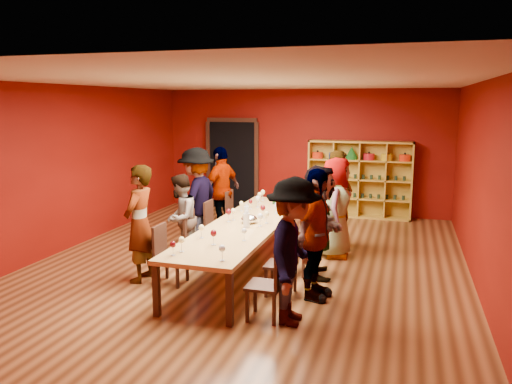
{
  "coord_description": "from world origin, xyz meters",
  "views": [
    {
      "loc": [
        2.44,
        -7.51,
        2.67
      ],
      "look_at": [
        -0.03,
        0.62,
        1.15
      ],
      "focal_mm": 35.0,
      "sensor_mm": 36.0,
      "label": 1
    }
  ],
  "objects_px": {
    "chair_person_right_1": "(287,261)",
    "chair_person_right_4": "(319,219)",
    "person_right_3": "(336,208)",
    "spittoon_bowl": "(249,219)",
    "person_left_1": "(140,224)",
    "person_left_2": "(180,218)",
    "chair_person_left_2": "(195,234)",
    "person_right_4": "(340,199)",
    "person_left_4": "(222,190)",
    "chair_person_left_3": "(214,222)",
    "person_right_1": "(315,235)",
    "chair_person_left_4": "(234,210)",
    "chair_person_right_0": "(271,281)",
    "person_right_0": "(293,251)",
    "chair_person_left_1": "(167,251)",
    "wine_bottle": "(274,198)",
    "chair_person_right_2": "(300,243)",
    "shelving_unit": "(359,176)",
    "chair_person_right_3": "(313,227)",
    "tasting_table": "(247,226)",
    "person_right_2": "(319,221)",
    "person_left_3": "(197,198)"
  },
  "relations": [
    {
      "from": "chair_person_left_2",
      "to": "chair_person_right_0",
      "type": "relative_size",
      "value": 1.0
    },
    {
      "from": "person_right_3",
      "to": "spittoon_bowl",
      "type": "relative_size",
      "value": 6.52
    },
    {
      "from": "chair_person_right_2",
      "to": "shelving_unit",
      "type": "bearing_deg",
      "value": 83.68
    },
    {
      "from": "shelving_unit",
      "to": "chair_person_left_2",
      "type": "height_order",
      "value": "shelving_unit"
    },
    {
      "from": "chair_person_left_2",
      "to": "chair_person_right_3",
      "type": "distance_m",
      "value": 2.09
    },
    {
      "from": "chair_person_left_1",
      "to": "spittoon_bowl",
      "type": "height_order",
      "value": "chair_person_left_1"
    },
    {
      "from": "tasting_table",
      "to": "person_right_3",
      "type": "height_order",
      "value": "person_right_3"
    },
    {
      "from": "chair_person_right_0",
      "to": "person_right_0",
      "type": "xyz_separation_m",
      "value": [
        0.28,
        -0.0,
        0.41
      ]
    },
    {
      "from": "chair_person_right_3",
      "to": "person_right_1",
      "type": "bearing_deg",
      "value": -78.92
    },
    {
      "from": "person_left_3",
      "to": "chair_person_right_2",
      "type": "relative_size",
      "value": 2.1
    },
    {
      "from": "person_right_3",
      "to": "spittoon_bowl",
      "type": "height_order",
      "value": "person_right_3"
    },
    {
      "from": "chair_person_right_2",
      "to": "chair_person_right_1",
      "type": "bearing_deg",
      "value": -90.0
    },
    {
      "from": "person_left_2",
      "to": "spittoon_bowl",
      "type": "xyz_separation_m",
      "value": [
        1.22,
        0.0,
        0.06
      ]
    },
    {
      "from": "person_left_4",
      "to": "person_right_0",
      "type": "bearing_deg",
      "value": 50.65
    },
    {
      "from": "person_left_2",
      "to": "person_right_1",
      "type": "relative_size",
      "value": 0.83
    },
    {
      "from": "chair_person_right_1",
      "to": "person_right_2",
      "type": "distance_m",
      "value": 1.04
    },
    {
      "from": "shelving_unit",
      "to": "person_right_1",
      "type": "relative_size",
      "value": 1.32
    },
    {
      "from": "chair_person_right_1",
      "to": "wine_bottle",
      "type": "bearing_deg",
      "value": 108.49
    },
    {
      "from": "person_right_3",
      "to": "chair_person_right_4",
      "type": "distance_m",
      "value": 0.83
    },
    {
      "from": "chair_person_left_3",
      "to": "person_right_1",
      "type": "height_order",
      "value": "person_right_1"
    },
    {
      "from": "person_left_2",
      "to": "person_left_1",
      "type": "bearing_deg",
      "value": -14.07
    },
    {
      "from": "chair_person_left_2",
      "to": "person_right_4",
      "type": "relative_size",
      "value": 0.49
    },
    {
      "from": "person_left_4",
      "to": "chair_person_right_4",
      "type": "xyz_separation_m",
      "value": [
        2.09,
        -0.35,
        -0.4
      ]
    },
    {
      "from": "chair_person_right_3",
      "to": "chair_person_right_0",
      "type": "bearing_deg",
      "value": -90.0
    },
    {
      "from": "person_left_2",
      "to": "person_left_3",
      "type": "relative_size",
      "value": 0.8
    },
    {
      "from": "chair_person_left_4",
      "to": "chair_person_right_0",
      "type": "bearing_deg",
      "value": -64.55
    },
    {
      "from": "chair_person_right_0",
      "to": "person_right_0",
      "type": "height_order",
      "value": "person_right_0"
    },
    {
      "from": "chair_person_right_3",
      "to": "chair_person_right_1",
      "type": "bearing_deg",
      "value": -90.0
    },
    {
      "from": "person_left_1",
      "to": "chair_person_right_1",
      "type": "bearing_deg",
      "value": 88.92
    },
    {
      "from": "person_left_4",
      "to": "person_right_4",
      "type": "height_order",
      "value": "person_right_4"
    },
    {
      "from": "wine_bottle",
      "to": "person_right_3",
      "type": "bearing_deg",
      "value": -24.49
    },
    {
      "from": "person_left_2",
      "to": "chair_person_right_4",
      "type": "bearing_deg",
      "value": 123.43
    },
    {
      "from": "person_left_1",
      "to": "person_left_2",
      "type": "xyz_separation_m",
      "value": [
        0.17,
        1.04,
        -0.14
      ]
    },
    {
      "from": "person_right_1",
      "to": "person_right_2",
      "type": "bearing_deg",
      "value": 15.66
    },
    {
      "from": "chair_person_left_1",
      "to": "person_right_2",
      "type": "distance_m",
      "value": 2.35
    },
    {
      "from": "chair_person_left_1",
      "to": "person_right_0",
      "type": "xyz_separation_m",
      "value": [
        2.1,
        -0.78,
        0.41
      ]
    },
    {
      "from": "chair_person_left_3",
      "to": "spittoon_bowl",
      "type": "distance_m",
      "value": 1.33
    },
    {
      "from": "chair_person_right_1",
      "to": "chair_person_right_4",
      "type": "height_order",
      "value": "same"
    },
    {
      "from": "person_left_1",
      "to": "person_left_4",
      "type": "relative_size",
      "value": 0.99
    },
    {
      "from": "person_left_4",
      "to": "person_right_4",
      "type": "bearing_deg",
      "value": 100.71
    },
    {
      "from": "person_left_3",
      "to": "person_right_1",
      "type": "bearing_deg",
      "value": 58.91
    },
    {
      "from": "person_right_4",
      "to": "person_left_1",
      "type": "bearing_deg",
      "value": 150.98
    },
    {
      "from": "person_left_2",
      "to": "person_right_4",
      "type": "height_order",
      "value": "person_right_4"
    },
    {
      "from": "chair_person_left_4",
      "to": "chair_person_right_2",
      "type": "height_order",
      "value": "same"
    },
    {
      "from": "chair_person_left_4",
      "to": "chair_person_right_3",
      "type": "height_order",
      "value": "same"
    },
    {
      "from": "chair_person_left_4",
      "to": "person_left_4",
      "type": "bearing_deg",
      "value": -180.0
    },
    {
      "from": "person_left_2",
      "to": "person_right_4",
      "type": "distance_m",
      "value": 2.97
    },
    {
      "from": "person_right_1",
      "to": "person_left_4",
      "type": "bearing_deg",
      "value": 48.83
    },
    {
      "from": "chair_person_left_3",
      "to": "wine_bottle",
      "type": "xyz_separation_m",
      "value": [
        0.95,
        0.73,
        0.37
      ]
    },
    {
      "from": "person_right_0",
      "to": "wine_bottle",
      "type": "height_order",
      "value": "person_right_0"
    }
  ]
}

